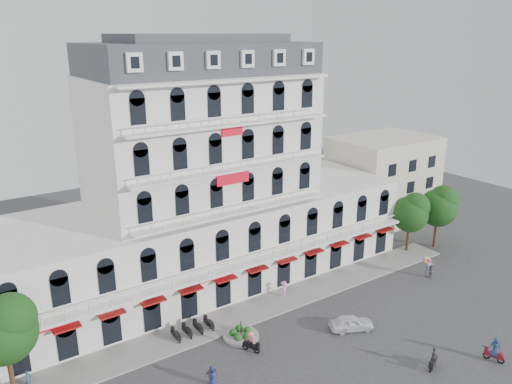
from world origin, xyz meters
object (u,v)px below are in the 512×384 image
at_px(rider_center, 251,341).
at_px(balloon_vendor, 430,267).
at_px(parked_car, 351,323).
at_px(rider_east, 495,349).
at_px(rider_northeast, 433,358).

distance_m(rider_center, balloon_vendor, 23.67).
relative_size(parked_car, rider_east, 1.80).
bearing_deg(rider_center, rider_northeast, 20.72).
bearing_deg(rider_east, parked_car, 14.52).
height_order(parked_car, rider_east, rider_east).
height_order(parked_car, balloon_vendor, balloon_vendor).
bearing_deg(rider_northeast, balloon_vendor, -165.07).
xyz_separation_m(parked_car, rider_northeast, (1.49, -7.71, 0.24)).
relative_size(parked_car, rider_center, 2.09).
height_order(rider_east, rider_northeast, rider_east).
distance_m(parked_car, rider_east, 11.87).
height_order(rider_east, balloon_vendor, balloon_vendor).
bearing_deg(parked_car, rider_east, -122.39).
relative_size(rider_east, rider_center, 1.16).
distance_m(parked_car, rider_northeast, 7.86).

